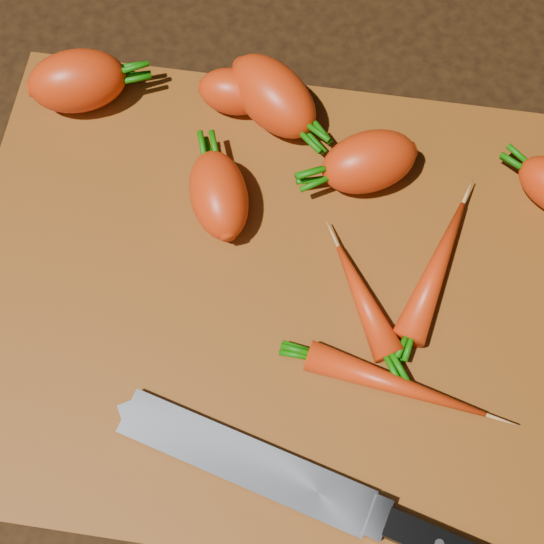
# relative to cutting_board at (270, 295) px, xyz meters

# --- Properties ---
(ground) EXTENTS (2.00, 2.00, 0.01)m
(ground) POSITION_rel_cutting_board_xyz_m (0.00, 0.00, -0.01)
(ground) COLOR black
(cutting_board) EXTENTS (0.50, 0.40, 0.01)m
(cutting_board) POSITION_rel_cutting_board_xyz_m (0.00, 0.00, 0.00)
(cutting_board) COLOR brown
(cutting_board) RESTS_ON ground
(carrot_0) EXTENTS (0.10, 0.08, 0.05)m
(carrot_0) POSITION_rel_cutting_board_xyz_m (-0.19, 0.16, 0.03)
(carrot_0) COLOR #EF3609
(carrot_0) RESTS_ON cutting_board
(carrot_1) EXTENTS (0.10, 0.10, 0.05)m
(carrot_1) POSITION_rel_cutting_board_xyz_m (-0.02, 0.17, 0.03)
(carrot_1) COLOR #EF3609
(carrot_1) RESTS_ON cutting_board
(carrot_2) EXTENTS (0.07, 0.09, 0.05)m
(carrot_2) POSITION_rel_cutting_board_xyz_m (-0.05, 0.07, 0.03)
(carrot_2) COLOR #EF3609
(carrot_2) RESTS_ON cutting_board
(carrot_3) EXTENTS (0.09, 0.08, 0.05)m
(carrot_3) POSITION_rel_cutting_board_xyz_m (0.06, 0.11, 0.03)
(carrot_3) COLOR #EF3609
(carrot_3) RESTS_ON cutting_board
(carrot_4) EXTENTS (0.06, 0.04, 0.04)m
(carrot_4) POSITION_rel_cutting_board_xyz_m (-0.06, 0.17, 0.03)
(carrot_4) COLOR #EF3609
(carrot_4) RESTS_ON cutting_board
(carrot_6) EXTENTS (0.06, 0.13, 0.03)m
(carrot_6) POSITION_rel_cutting_board_xyz_m (0.13, 0.03, 0.02)
(carrot_6) COLOR #EF3609
(carrot_6) RESTS_ON cutting_board
(carrot_7) EXTENTS (0.14, 0.05, 0.02)m
(carrot_7) POSITION_rel_cutting_board_xyz_m (0.10, -0.06, 0.02)
(carrot_7) COLOR #EF3609
(carrot_7) RESTS_ON cutting_board
(carrot_8) EXTENTS (0.07, 0.10, 0.03)m
(carrot_8) POSITION_rel_cutting_board_xyz_m (0.07, -0.00, 0.02)
(carrot_8) COLOR #EF3609
(carrot_8) RESTS_ON cutting_board
(knife) EXTENTS (0.31, 0.10, 0.02)m
(knife) POSITION_rel_cutting_board_xyz_m (0.02, -0.14, 0.01)
(knife) COLOR gray
(knife) RESTS_ON cutting_board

